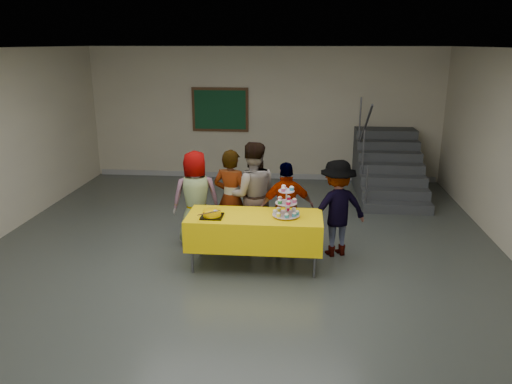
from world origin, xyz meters
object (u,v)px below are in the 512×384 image
schoolchild_b (231,199)px  schoolchild_e (337,208)px  schoolchild_a (196,198)px  noticeboard (220,110)px  bear_cake (212,213)px  staircase (387,169)px  schoolchild_c (252,195)px  cupcake_stand (286,206)px  bake_table (255,230)px  schoolchild_d (287,209)px

schoolchild_b → schoolchild_e: (1.60, -0.17, -0.05)m
schoolchild_a → noticeboard: 4.15m
bear_cake → staircase: 5.12m
schoolchild_e → schoolchild_c: bearing=-31.5°
cupcake_stand → bear_cake: 1.02m
bear_cake → schoolchild_c: bearing=62.8°
bake_table → bear_cake: bear_cake is taller
schoolchild_e → noticeboard: noticeboard is taller
cupcake_stand → noticeboard: noticeboard is taller
schoolchild_a → noticeboard: bearing=-100.7°
staircase → schoolchild_e: bearing=-110.4°
schoolchild_d → bear_cake: bearing=19.8°
noticeboard → schoolchild_b: bearing=-78.6°
schoolchild_b → schoolchild_d: size_ratio=1.10×
noticeboard → bear_cake: bearing=-82.2°
cupcake_stand → schoolchild_b: (-0.87, 0.74, -0.16)m
cupcake_stand → staircase: (2.01, 4.01, -0.44)m
schoolchild_e → staircase: staircase is taller
cupcake_stand → staircase: staircase is taller
schoolchild_a → schoolchild_b: size_ratio=0.97×
schoolchild_c → schoolchild_d: (0.54, -0.26, -0.12)m
schoolchild_a → schoolchild_e: schoolchild_a is taller
schoolchild_a → staircase: size_ratio=0.62×
schoolchild_d → schoolchild_e: size_ratio=0.97×
schoolchild_e → noticeboard: bearing=-81.7°
schoolchild_d → schoolchild_e: 0.74m
staircase → schoolchild_a: bearing=-136.9°
schoolchild_b → schoolchild_e: 1.61m
cupcake_stand → staircase: 4.50m
schoolchild_c → noticeboard: size_ratio=1.27×
bake_table → schoolchild_a: 1.28m
cupcake_stand → noticeboard: (-1.70, 4.84, 0.67)m
cupcake_stand → schoolchild_d: 0.58m
bake_table → cupcake_stand: cupcake_stand is taller
bear_cake → schoolchild_e: 1.87m
bear_cake → schoolchild_d: schoolchild_d is taller
cupcake_stand → schoolchild_c: 0.97m
staircase → noticeboard: bearing=167.3°
bake_table → cupcake_stand: 0.58m
noticeboard → staircase: bearing=-12.7°
staircase → schoolchild_b: bearing=-131.4°
schoolchild_b → schoolchild_d: 0.89m
schoolchild_c → staircase: size_ratio=0.69×
schoolchild_c → schoolchild_e: bearing=159.7°
bear_cake → schoolchild_e: bearing=21.0°
bake_table → cupcake_stand: size_ratio=4.22×
bear_cake → schoolchild_a: bearing=115.0°
schoolchild_b → bear_cake: bearing=95.0°
schoolchild_b → staircase: 4.37m
bake_table → schoolchild_b: bearing=120.8°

